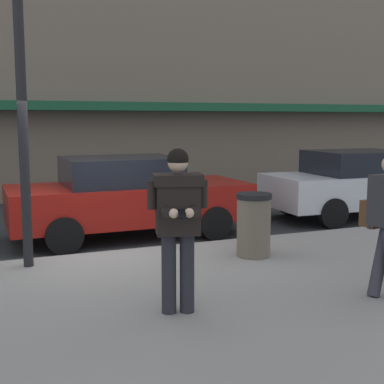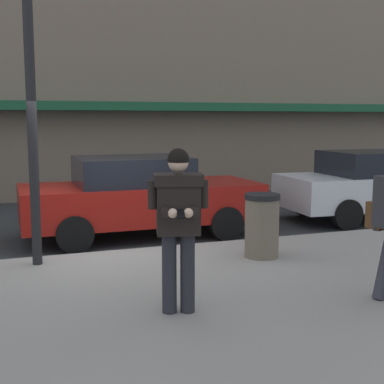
{
  "view_description": "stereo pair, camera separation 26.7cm",
  "coord_description": "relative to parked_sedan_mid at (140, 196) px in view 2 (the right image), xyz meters",
  "views": [
    {
      "loc": [
        -1.75,
        -8.49,
        2.25
      ],
      "look_at": [
        0.38,
        -3.36,
        1.49
      ],
      "focal_mm": 50.0,
      "sensor_mm": 36.0,
      "label": 1
    },
    {
      "loc": [
        -1.5,
        -8.59,
        2.25
      ],
      "look_at": [
        0.38,
        -3.36,
        1.49
      ],
      "focal_mm": 50.0,
      "sensor_mm": 36.0,
      "label": 2
    }
  ],
  "objects": [
    {
      "name": "man_texting_on_phone",
      "position": [
        -0.7,
        -4.5,
        0.46
      ],
      "size": [
        0.63,
        0.63,
        1.81
      ],
      "color": "#23232B",
      "rests_on": "sidewalk"
    },
    {
      "name": "trash_bin",
      "position": [
        1.26,
        -2.65,
        -0.16
      ],
      "size": [
        0.55,
        0.55,
        0.98
      ],
      "color": "#665B4C",
      "rests_on": "sidewalk"
    },
    {
      "name": "ground_plane",
      "position": [
        -0.97,
        -1.27,
        -0.79
      ],
      "size": [
        80.0,
        80.0,
        0.0
      ],
      "primitive_type": "plane",
      "color": "#2B2D30"
    },
    {
      "name": "sidewalk",
      "position": [
        0.03,
        -4.12,
        -0.72
      ],
      "size": [
        32.0,
        5.3,
        0.14
      ],
      "primitive_type": "cube",
      "color": "gray",
      "rests_on": "ground"
    },
    {
      "name": "parked_sedan_far",
      "position": [
        5.52,
        -0.04,
        0.0
      ],
      "size": [
        4.58,
        2.09,
        1.54
      ],
      "color": "silver",
      "rests_on": "ground"
    },
    {
      "name": "parked_sedan_mid",
      "position": [
        0.0,
        0.0,
        0.0
      ],
      "size": [
        4.51,
        1.95,
        1.54
      ],
      "color": "maroon",
      "rests_on": "ground"
    },
    {
      "name": "street_lamp_post",
      "position": [
        -2.03,
        -1.92,
        2.35
      ],
      "size": [
        0.36,
        0.36,
        4.88
      ],
      "color": "black",
      "rests_on": "sidewalk"
    },
    {
      "name": "curb_paint_line",
      "position": [
        0.03,
        -1.22,
        -0.79
      ],
      "size": [
        28.0,
        0.12,
        0.01
      ],
      "primitive_type": "cube",
      "color": "silver",
      "rests_on": "ground"
    }
  ]
}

